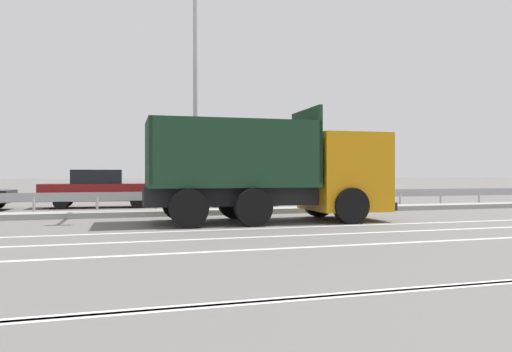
{
  "coord_description": "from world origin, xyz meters",
  "views": [
    {
      "loc": [
        -5.07,
        -15.54,
        1.43
      ],
      "look_at": [
        -0.15,
        0.29,
        1.37
      ],
      "focal_mm": 35.0,
      "sensor_mm": 36.0,
      "label": 1
    }
  ],
  "objects_px": {
    "dump_truck": "(299,177)",
    "median_road_sign": "(357,180)",
    "street_lamp_1": "(196,77)",
    "parked_car_5": "(228,190)",
    "parked_car_4": "(100,189)"
  },
  "relations": [
    {
      "from": "dump_truck",
      "to": "median_road_sign",
      "type": "bearing_deg",
      "value": 133.26
    },
    {
      "from": "street_lamp_1",
      "to": "parked_car_5",
      "type": "relative_size",
      "value": 1.89
    },
    {
      "from": "dump_truck",
      "to": "median_road_sign",
      "type": "height_order",
      "value": "dump_truck"
    },
    {
      "from": "dump_truck",
      "to": "parked_car_5",
      "type": "distance_m",
      "value": 7.63
    },
    {
      "from": "street_lamp_1",
      "to": "parked_car_5",
      "type": "bearing_deg",
      "value": 63.4
    },
    {
      "from": "median_road_sign",
      "to": "street_lamp_1",
      "type": "bearing_deg",
      "value": -178.44
    },
    {
      "from": "median_road_sign",
      "to": "street_lamp_1",
      "type": "relative_size",
      "value": 0.26
    },
    {
      "from": "median_road_sign",
      "to": "parked_car_4",
      "type": "bearing_deg",
      "value": 152.81
    },
    {
      "from": "median_road_sign",
      "to": "street_lamp_1",
      "type": "height_order",
      "value": "street_lamp_1"
    },
    {
      "from": "parked_car_5",
      "to": "dump_truck",
      "type": "bearing_deg",
      "value": 1.8
    },
    {
      "from": "dump_truck",
      "to": "parked_car_5",
      "type": "relative_size",
      "value": 1.62
    },
    {
      "from": "median_road_sign",
      "to": "parked_car_4",
      "type": "height_order",
      "value": "median_road_sign"
    },
    {
      "from": "dump_truck",
      "to": "parked_car_4",
      "type": "xyz_separation_m",
      "value": [
        -5.82,
        8.17,
        -0.54
      ]
    },
    {
      "from": "dump_truck",
      "to": "parked_car_4",
      "type": "height_order",
      "value": "dump_truck"
    },
    {
      "from": "median_road_sign",
      "to": "parked_car_5",
      "type": "xyz_separation_m",
      "value": [
        -4.1,
        4.35,
        -0.48
      ]
    }
  ]
}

